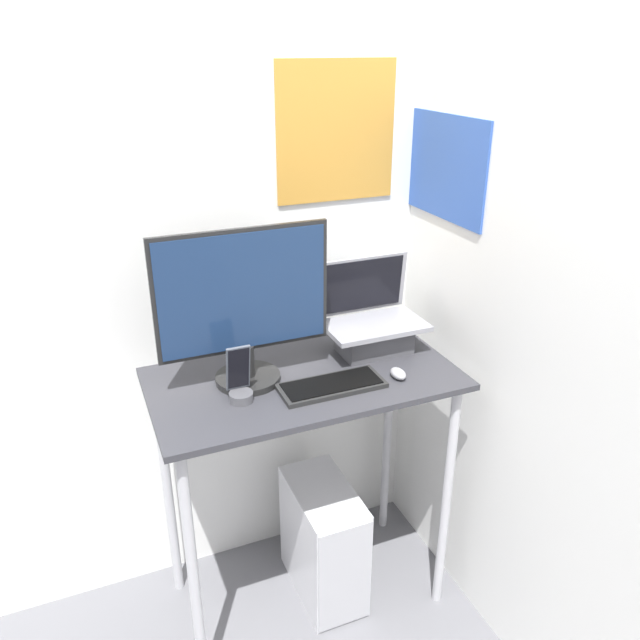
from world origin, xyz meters
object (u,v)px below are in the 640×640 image
keyboard (332,385)px  cell_phone (240,385)px  monitor (244,309)px  mouse (398,374)px  laptop (372,327)px  computer_tower (323,541)px

keyboard → cell_phone: bearing=172.1°
monitor → mouse: (0.43, -0.16, -0.22)m
laptop → computer_tower: bearing=-158.1°
laptop → monitor: monitor is taller
keyboard → cell_phone: size_ratio=1.84×
laptop → cell_phone: 0.52m
mouse → monitor: bearing=159.4°
computer_tower → monitor: bearing=170.4°
monitor → laptop: bearing=5.6°
laptop → cell_phone: laptop is taller
laptop → mouse: laptop is taller
keyboard → computer_tower: bearing=80.1°
monitor → cell_phone: monitor is taller
monitor → keyboard: 0.34m
keyboard → computer_tower: 0.70m
laptop → monitor: size_ratio=0.63×
laptop → keyboard: laptop is taller
keyboard → mouse: 0.21m
mouse → cell_phone: bearing=172.9°
mouse → computer_tower: size_ratio=0.15×
monitor → keyboard: bearing=-32.6°
cell_phone → computer_tower: bearing=12.2°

